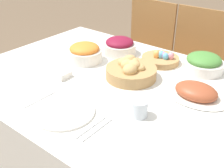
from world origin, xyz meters
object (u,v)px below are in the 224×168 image
fork (39,100)px  drinking_cup (139,108)px  dinner_plate (63,112)px  knife (91,127)px  green_salad_bowl (203,63)px  spoon (97,130)px  chair_far_left (142,54)px  carrot_bowl (85,53)px  egg_basket (161,59)px  bread_basket (131,70)px  ham_platter (196,92)px  chair_far_center (192,68)px  beet_salad_bowl (120,46)px  butter_dish (59,73)px

fork → drinking_cup: bearing=23.7°
dinner_plate → knife: bearing=0.0°
fork → knife: same height
green_salad_bowl → spoon: bearing=-98.2°
spoon → drinking_cup: (0.07, 0.18, 0.03)m
chair_far_left → carrot_bowl: chair_far_left is taller
egg_basket → drinking_cup: size_ratio=2.97×
egg_basket → dinner_plate: (-0.06, -0.70, -0.02)m
bread_basket → drinking_cup: (0.22, -0.26, -0.01)m
bread_basket → carrot_bowl: size_ratio=1.30×
egg_basket → ham_platter: (0.32, -0.23, 0.00)m
bread_basket → dinner_plate: 0.44m
chair_far_center → chair_far_left: size_ratio=1.00×
chair_far_left → dinner_plate: chair_far_left is taller
chair_far_center → ham_platter: size_ratio=2.98×
dinner_plate → spoon: (0.19, 0.00, -0.00)m
ham_platter → drinking_cup: (-0.12, -0.29, 0.01)m
green_salad_bowl → knife: bearing=-100.5°
chair_far_center → ham_platter: (0.32, -0.74, 0.25)m
chair_far_left → beet_salad_bowl: bearing=-68.9°
egg_basket → knife: (0.09, -0.70, -0.02)m
green_salad_bowl → fork: green_salad_bowl is taller
dinner_plate → knife: dinner_plate is taller
chair_far_left → knife: size_ratio=5.16×
chair_far_center → carrot_bowl: 0.89m
bread_basket → fork: 0.48m
chair_far_center → fork: chair_far_center is taller
chair_far_center → dinner_plate: chair_far_center is taller
beet_salad_bowl → dinner_plate: size_ratio=0.75×
chair_far_left → fork: 1.25m
fork → spoon: (0.35, 0.00, 0.00)m
fork → spoon: bearing=0.4°
dinner_plate → drinking_cup: bearing=34.7°
fork → egg_basket: bearing=72.6°
chair_far_center → drinking_cup: chair_far_center is taller
chair_far_left → spoon: 1.36m
chair_far_left → bread_basket: (0.42, -0.77, 0.27)m
spoon → bread_basket: bearing=108.6°
carrot_bowl → spoon: 0.66m
ham_platter → knife: bearing=-115.5°
carrot_bowl → dinner_plate: (0.30, -0.45, -0.05)m
beet_salad_bowl → knife: bearing=-61.2°
fork → bread_basket: bearing=66.1°
beet_salad_bowl → spoon: 0.77m
chair_far_left → spoon: size_ratio=5.16×
butter_dish → bread_basket: bearing=35.5°
ham_platter → dinner_plate: ham_platter is taller
green_salad_bowl → fork: size_ratio=1.23×
egg_basket → butter_dish: 0.59m
green_salad_bowl → knife: 0.76m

